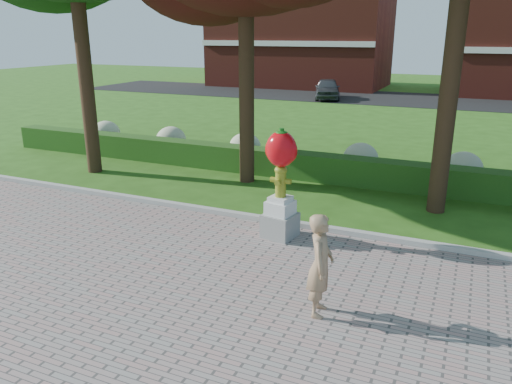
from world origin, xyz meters
TOP-DOWN VIEW (x-y plane):
  - ground at (0.00, 0.00)m, footprint 100.00×100.00m
  - curb at (0.00, 3.00)m, footprint 40.00×0.18m
  - lawn_hedge at (0.00, 7.00)m, footprint 24.00×0.70m
  - hydrangea_row at (0.57, 8.00)m, footprint 20.10×1.10m
  - street at (0.00, 28.00)m, footprint 50.00×8.00m
  - building_left at (-10.00, 34.00)m, footprint 14.00×8.00m
  - hydrant_sculpture at (0.52, 2.27)m, footprint 0.75×0.75m
  - woman at (2.22, -0.40)m, footprint 0.50×0.67m
  - parked_car at (-5.24, 25.94)m, footprint 2.66×4.27m

SIDE VIEW (x-z plane):
  - ground at x=0.00m, z-range 0.00..0.00m
  - street at x=0.00m, z-range 0.00..0.02m
  - curb at x=0.00m, z-range 0.00..0.15m
  - lawn_hedge at x=0.00m, z-range 0.00..0.80m
  - hydrangea_row at x=0.57m, z-range 0.06..1.04m
  - parked_car at x=-5.24m, z-range 0.02..1.38m
  - woman at x=2.22m, z-range 0.04..1.72m
  - hydrant_sculpture at x=0.52m, z-range 0.11..2.52m
  - building_left at x=-10.00m, z-range 0.00..7.00m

